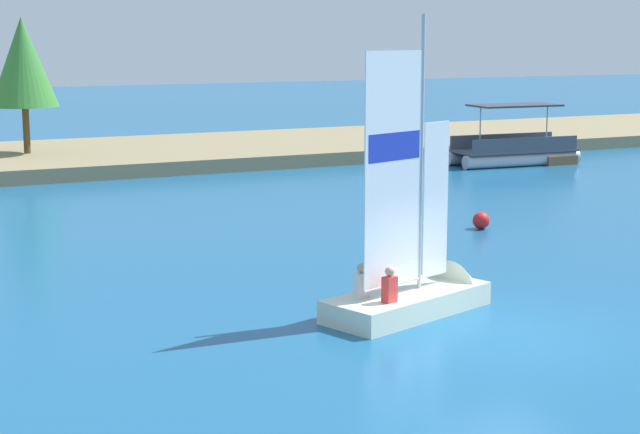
% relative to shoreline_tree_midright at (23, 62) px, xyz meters
% --- Properties ---
extents(ground_plane, '(200.00, 200.00, 0.00)m').
position_rel_shoreline_tree_midright_xyz_m(ground_plane, '(3.68, -30.35, -4.59)').
color(ground_plane, '#195684').
extents(shore_bank, '(80.00, 11.47, 0.60)m').
position_rel_shoreline_tree_midright_xyz_m(shore_bank, '(3.68, -0.05, -4.29)').
color(shore_bank, '#897A56').
rests_on(shore_bank, ground).
extents(shoreline_tree_midright, '(2.95, 2.95, 5.95)m').
position_rel_shoreline_tree_midright_xyz_m(shoreline_tree_midright, '(0.00, 0.00, 0.00)').
color(shoreline_tree_midright, brown).
rests_on(shoreline_tree_midright, shore_bank).
extents(wooden_dock, '(1.63, 4.72, 0.42)m').
position_rel_shoreline_tree_midright_xyz_m(wooden_dock, '(21.67, -7.64, -4.38)').
color(wooden_dock, brown).
rests_on(wooden_dock, ground).
extents(sailboat, '(4.53, 2.71, 6.64)m').
position_rel_shoreline_tree_midright_xyz_m(sailboat, '(3.36, -27.93, -4.12)').
color(sailboat, silver).
rests_on(sailboat, ground).
extents(pontoon_boat, '(5.95, 2.54, 2.70)m').
position_rel_shoreline_tree_midright_xyz_m(pontoon_boat, '(19.83, -8.72, -3.94)').
color(pontoon_boat, '#B2B2B7').
rests_on(pontoon_boat, ground).
extents(channel_buoy, '(0.51, 0.51, 0.51)m').
position_rel_shoreline_tree_midright_xyz_m(channel_buoy, '(9.61, -20.95, -4.33)').
color(channel_buoy, red).
rests_on(channel_buoy, ground).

